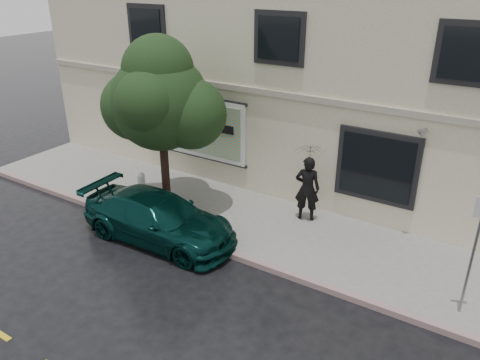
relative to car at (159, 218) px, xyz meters
The scene contains 11 objects.
ground 2.13m from the car, 36.35° to the right, with size 90.00×90.00×0.00m, color black.
sidewalk 2.69m from the car, 51.50° to the left, with size 20.00×3.50×0.15m, color #999891.
curb 1.76m from the car, 10.43° to the left, with size 20.00×0.18×0.16m, color gray.
building 8.45m from the car, 78.17° to the left, with size 20.00×8.12×7.00m.
billboard 4.27m from the car, 112.88° to the left, with size 4.30×0.16×2.20m.
car is the anchor object (origin of this frame).
pedestrian 4.36m from the car, 44.34° to the left, with size 0.72×0.48×1.99m, color black.
umbrella 4.69m from the car, 44.34° to the left, with size 0.89×0.89×0.66m, color black.
street_tree 3.35m from the car, 123.37° to the left, with size 2.85×2.85×4.77m.
fire_hydrant 2.50m from the car, 143.80° to the left, with size 0.37×0.34×0.90m.
sign_pole 7.88m from the car, ahead, with size 0.34×0.13×2.83m.
Camera 1 is at (6.34, -7.26, 7.02)m, focal length 35.00 mm.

